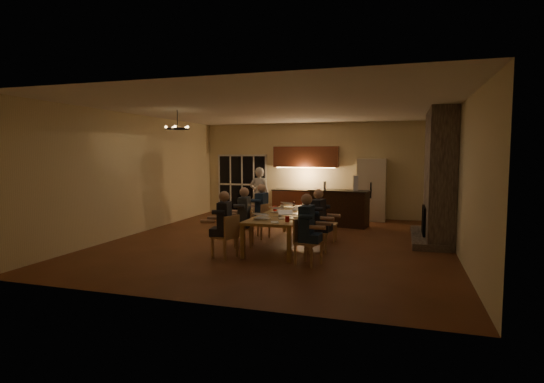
{
  "coord_description": "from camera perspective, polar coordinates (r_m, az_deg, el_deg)",
  "views": [
    {
      "loc": [
        2.86,
        -9.84,
        2.13
      ],
      "look_at": [
        -0.28,
        0.3,
        1.2
      ],
      "focal_mm": 28.0,
      "sensor_mm": 36.0,
      "label": 1
    }
  ],
  "objects": [
    {
      "name": "chair_left_far",
      "position": [
        10.84,
        -1.68,
        -3.96
      ],
      "size": [
        0.55,
        0.55,
        0.89
      ],
      "primitive_type": null,
      "rotation": [
        0.0,
        0.0,
        -1.86
      ],
      "color": "tan",
      "rests_on": "ground"
    },
    {
      "name": "right_wall",
      "position": [
        9.92,
        23.9,
        1.5
      ],
      "size": [
        0.04,
        9.0,
        3.2
      ],
      "primitive_type": "cube",
      "color": "beige",
      "rests_on": "ground"
    },
    {
      "name": "redcup_far",
      "position": [
        11.26,
        4.18,
        -1.75
      ],
      "size": [
        0.1,
        0.1,
        0.12
      ],
      "primitive_type": "cylinder",
      "color": "#B8120C",
      "rests_on": "dining_table"
    },
    {
      "name": "laptop_d",
      "position": [
        9.85,
        3.27,
        -2.41
      ],
      "size": [
        0.42,
        0.41,
        0.23
      ],
      "primitive_type": null,
      "rotation": [
        0.0,
        0.0,
        -0.55
      ],
      "color": "silver",
      "rests_on": "dining_table"
    },
    {
      "name": "can_silver",
      "position": [
        9.41,
        1.07,
        -3.08
      ],
      "size": [
        0.07,
        0.07,
        0.12
      ],
      "primitive_type": "cylinder",
      "color": "#B2B2B7",
      "rests_on": "dining_table"
    },
    {
      "name": "kitchenette",
      "position": [
        14.42,
        4.51,
        1.28
      ],
      "size": [
        2.24,
        0.68,
        2.4
      ],
      "primitive_type": null,
      "color": "brown",
      "rests_on": "ground"
    },
    {
      "name": "mug_front",
      "position": [
        9.6,
        1.08,
        -2.97
      ],
      "size": [
        0.08,
        0.08,
        0.1
      ],
      "primitive_type": "cylinder",
      "color": "white",
      "rests_on": "dining_table"
    },
    {
      "name": "laptop_e",
      "position": [
        11.07,
        2.38,
        -1.58
      ],
      "size": [
        0.38,
        0.35,
        0.23
      ],
      "primitive_type": null,
      "rotation": [
        0.0,
        0.0,
        2.9
      ],
      "color": "silver",
      "rests_on": "dining_table"
    },
    {
      "name": "chair_left_near",
      "position": [
        8.87,
        -6.36,
        -5.99
      ],
      "size": [
        0.56,
        0.56,
        0.89
      ],
      "primitive_type": null,
      "rotation": [
        0.0,
        0.0,
        -1.91
      ],
      "color": "tan",
      "rests_on": "ground"
    },
    {
      "name": "can_cola",
      "position": [
        11.44,
        2.95,
        -1.64
      ],
      "size": [
        0.06,
        0.06,
        0.12
      ],
      "primitive_type": "cylinder",
      "color": "#3F0F0C",
      "rests_on": "dining_table"
    },
    {
      "name": "fireplace",
      "position": [
        11.09,
        21.54,
        1.9
      ],
      "size": [
        0.58,
        2.5,
        3.2
      ],
      "primitive_type": "cube",
      "color": "#75695C",
      "rests_on": "ground"
    },
    {
      "name": "person_right_mid",
      "position": [
        9.39,
        6.23,
        -3.87
      ],
      "size": [
        0.67,
        0.67,
        1.38
      ],
      "primitive_type": null,
      "rotation": [
        0.0,
        0.0,
        1.44
      ],
      "color": "#22252C",
      "rests_on": "ground"
    },
    {
      "name": "left_wall",
      "position": [
        12.02,
        -17.75,
        2.23
      ],
      "size": [
        0.04,
        9.0,
        3.2
      ],
      "primitive_type": "cube",
      "color": "beige",
      "rests_on": "ground"
    },
    {
      "name": "chair_right_mid",
      "position": [
        9.33,
        5.97,
        -5.44
      ],
      "size": [
        0.56,
        0.56,
        0.89
      ],
      "primitive_type": null,
      "rotation": [
        0.0,
        0.0,
        1.91
      ],
      "color": "tan",
      "rests_on": "ground"
    },
    {
      "name": "person_right_near",
      "position": [
        8.25,
        4.65,
        -5.08
      ],
      "size": [
        0.63,
        0.63,
        1.38
      ],
      "primitive_type": null,
      "rotation": [
        0.0,
        0.0,
        1.53
      ],
      "color": "navy",
      "rests_on": "ground"
    },
    {
      "name": "bar_island",
      "position": [
        12.79,
        9.03,
        -2.21
      ],
      "size": [
        1.86,
        0.95,
        1.08
      ],
      "primitive_type": "cube",
      "rotation": [
        0.0,
        0.0,
        -0.16
      ],
      "color": "black",
      "rests_on": "ground"
    },
    {
      "name": "redcup_near",
      "position": [
        8.73,
        2.07,
        -3.71
      ],
      "size": [
        0.08,
        0.08,
        0.12
      ],
      "primitive_type": "cylinder",
      "color": "#B8120C",
      "rests_on": "dining_table"
    },
    {
      "name": "refrigerator",
      "position": [
        14.07,
        13.24,
        0.25
      ],
      "size": [
        0.9,
        0.68,
        2.0
      ],
      "primitive_type": "cube",
      "color": "beige",
      "rests_on": "ground"
    },
    {
      "name": "dining_table",
      "position": [
        10.08,
        1.95,
        -5.04
      ],
      "size": [
        1.1,
        3.3,
        0.75
      ],
      "primitive_type": "cube",
      "color": "tan",
      "rests_on": "ground"
    },
    {
      "name": "plate_left",
      "position": [
        9.25,
        -1.32,
        -3.53
      ],
      "size": [
        0.28,
        0.28,
        0.02
      ],
      "primitive_type": "cylinder",
      "color": "white",
      "rests_on": "dining_table"
    },
    {
      "name": "mug_mid",
      "position": [
        10.5,
        3.15,
        -2.3
      ],
      "size": [
        0.09,
        0.09,
        0.1
      ],
      "primitive_type": "cylinder",
      "color": "white",
      "rests_on": "dining_table"
    },
    {
      "name": "redcup_mid",
      "position": [
        10.42,
        0.41,
        -2.29
      ],
      "size": [
        0.09,
        0.09,
        0.12
      ],
      "primitive_type": "cylinder",
      "color": "#B8120C",
      "rests_on": "dining_table"
    },
    {
      "name": "person_left_far",
      "position": [
        10.88,
        -1.4,
        -2.62
      ],
      "size": [
        0.62,
        0.62,
        1.38
      ],
      "primitive_type": null,
      "rotation": [
        0.0,
        0.0,
        -1.6
      ],
      "color": "navy",
      "rests_on": "ground"
    },
    {
      "name": "chair_left_mid",
      "position": [
        9.92,
        -3.82,
        -4.8
      ],
      "size": [
        0.52,
        0.52,
        0.89
      ],
      "primitive_type": null,
      "rotation": [
        0.0,
        0.0,
        -1.37
      ],
      "color": "tan",
      "rests_on": "ground"
    },
    {
      "name": "person_left_mid",
      "position": [
        9.84,
        -3.74,
        -3.44
      ],
      "size": [
        0.68,
        0.68,
        1.38
      ],
      "primitive_type": null,
      "rotation": [
        0.0,
        0.0,
        -1.43
      ],
      "color": "#383E42",
      "rests_on": "ground"
    },
    {
      "name": "chair_right_far",
      "position": [
        10.49,
        7.51,
        -4.29
      ],
      "size": [
        0.45,
        0.45,
        0.89
      ],
      "primitive_type": null,
      "rotation": [
        0.0,
        0.0,
        1.59
      ],
      "color": "tan",
      "rests_on": "ground"
    },
    {
      "name": "standing_person",
      "position": [
        13.61,
        -1.71,
        -0.34
      ],
      "size": [
        0.68,
        0.5,
        1.73
      ],
      "primitive_type": "imported",
      "rotation": [
        0.0,
        0.0,
        3.28
      ],
      "color": "silver",
      "rests_on": "ground"
    },
    {
      "name": "french_doors",
      "position": [
        15.39,
        -4.02,
        0.96
      ],
      "size": [
        1.86,
        0.08,
        2.1
      ],
      "primitive_type": "cube",
      "color": "black",
      "rests_on": "ground"
    },
    {
      "name": "back_wall",
      "position": [
        14.65,
        5.94,
        2.89
      ],
      "size": [
        8.0,
        0.04,
        3.2
      ],
      "primitive_type": "cube",
      "color": "beige",
      "rests_on": "ground"
    },
    {
      "name": "laptop_b",
      "position": [
        9.15,
        1.89,
        -2.97
      ],
      "size": [
        0.4,
        0.38,
        0.23
      ],
      "primitive_type": null,
      "rotation": [
        0.0,
        0.0,
        0.38
      ],
      "color": "silver",
      "rests_on": "dining_table"
    },
    {
      "name": "person_left_near",
      "position": [
        8.87,
        -6.41,
        -4.38
      ],
      "size": [
        0.69,
        0.69,
        1.38
      ],
      "primitive_type": null,
      "rotation": [
        0.0,
        0.0,
        -1.41
      ],
      "color": "#22252C",
      "rests_on": "ground"
    },
    {
      "name": "laptop_c",
      "position": [
        10.13,
        0.86,
        -2.2
      ],
      "size": [
        0.36,
        0.32,
        0.23
      ],
      "primitive_type": null,
      "rotation": [
        0.0,
        0.0,
        3.0
      ],
      "color": "silver",
      "rests_on": "dining_table"
    },
    {
      "name": "ceiling",
      "position": [
        10.31,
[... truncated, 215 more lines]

